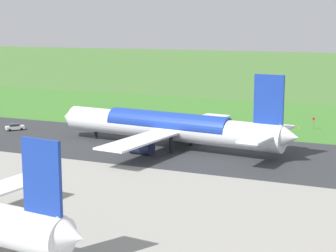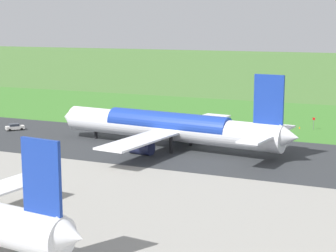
# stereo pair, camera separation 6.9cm
# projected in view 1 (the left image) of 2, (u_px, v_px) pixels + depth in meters

# --- Properties ---
(ground_plane) EXTENTS (800.00, 800.00, 0.00)m
(ground_plane) POSITION_uv_depth(u_px,v_px,m) (205.00, 151.00, 112.28)
(ground_plane) COLOR #477233
(runway_asphalt) EXTENTS (600.00, 33.00, 0.06)m
(runway_asphalt) POSITION_uv_depth(u_px,v_px,m) (205.00, 151.00, 112.27)
(runway_asphalt) COLOR #2D3033
(runway_asphalt) RESTS_ON ground
(apron_concrete) EXTENTS (440.00, 110.00, 0.05)m
(apron_concrete) POSITION_uv_depth(u_px,v_px,m) (36.00, 249.00, 63.59)
(apron_concrete) COLOR gray
(apron_concrete) RESTS_ON ground
(grass_verge_foreground) EXTENTS (600.00, 80.00, 0.04)m
(grass_verge_foreground) POSITION_uv_depth(u_px,v_px,m) (254.00, 123.00, 144.41)
(grass_verge_foreground) COLOR #3C782B
(grass_verge_foreground) RESTS_ON ground
(airliner_main) EXTENTS (54.14, 44.39, 15.88)m
(airliner_main) POSITION_uv_depth(u_px,v_px,m) (170.00, 127.00, 114.46)
(airliner_main) COLOR white
(airliner_main) RESTS_ON ground
(service_car_followme) EXTENTS (4.05, 4.39, 1.62)m
(service_car_followme) POSITION_uv_depth(u_px,v_px,m) (15.00, 127.00, 133.96)
(service_car_followme) COLOR silver
(service_car_followme) RESTS_ON ground
(no_stopping_sign) EXTENTS (0.60, 0.10, 2.94)m
(no_stopping_sign) POSITION_uv_depth(u_px,v_px,m) (314.00, 123.00, 134.73)
(no_stopping_sign) COLOR slate
(no_stopping_sign) RESTS_ON ground
(traffic_cone_orange) EXTENTS (0.40, 0.40, 0.55)m
(traffic_cone_orange) POSITION_uv_depth(u_px,v_px,m) (300.00, 127.00, 136.52)
(traffic_cone_orange) COLOR orange
(traffic_cone_orange) RESTS_ON ground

